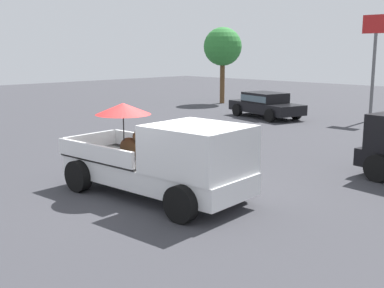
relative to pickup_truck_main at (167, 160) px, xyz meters
The scene contains 5 objects.
ground_plane 1.07m from the pickup_truck_main, behind, with size 80.00×80.00×0.00m, color #38383D.
pickup_truck_main is the anchor object (origin of this frame).
parked_sedan_near 15.12m from the pickup_truck_main, 117.74° to the left, with size 4.59×2.69×1.33m.
motel_sign 16.66m from the pickup_truck_main, 99.02° to the left, with size 1.40×0.16×5.25m.
tree_by_lot 21.90m from the pickup_truck_main, 128.12° to the left, with size 2.53×2.53×5.03m.
Camera 1 is at (8.82, -7.50, 3.54)m, focal length 45.44 mm.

